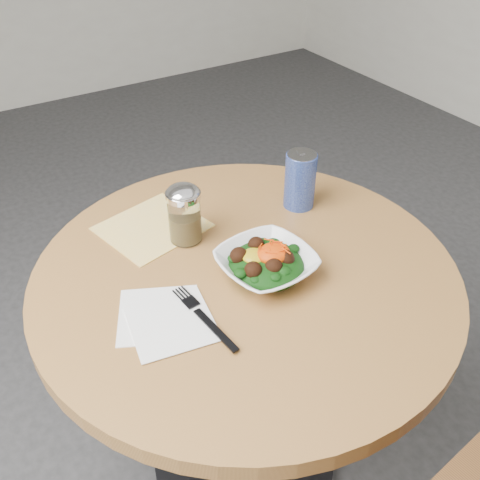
{
  "coord_description": "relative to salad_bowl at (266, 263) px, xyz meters",
  "views": [
    {
      "loc": [
        -0.47,
        -0.73,
        1.48
      ],
      "look_at": [
        -0.0,
        0.02,
        0.81
      ],
      "focal_mm": 40.0,
      "sensor_mm": 36.0,
      "label": 1
    }
  ],
  "objects": [
    {
      "name": "spice_shaker",
      "position": [
        -0.09,
        0.19,
        0.04
      ],
      "size": [
        0.08,
        0.08,
        0.14
      ],
      "color": "silver",
      "rests_on": "table"
    },
    {
      "name": "paper_napkins",
      "position": [
        -0.24,
        -0.01,
        -0.03
      ],
      "size": [
        0.2,
        0.22,
        0.0
      ],
      "color": "white",
      "rests_on": "table"
    },
    {
      "name": "beverage_can",
      "position": [
        0.21,
        0.17,
        0.04
      ],
      "size": [
        0.07,
        0.07,
        0.14
      ],
      "color": "navy",
      "rests_on": "table"
    },
    {
      "name": "fork",
      "position": [
        -0.18,
        -0.05,
        -0.02
      ],
      "size": [
        0.04,
        0.2,
        0.0
      ],
      "color": "black",
      "rests_on": "table"
    },
    {
      "name": "table",
      "position": [
        -0.03,
        0.04,
        -0.22
      ],
      "size": [
        0.9,
        0.9,
        0.75
      ],
      "color": "black",
      "rests_on": "ground"
    },
    {
      "name": "cloth_napkin",
      "position": [
        -0.13,
        0.28,
        -0.03
      ],
      "size": [
        0.26,
        0.24,
        0.0
      ],
      "primitive_type": "cube",
      "rotation": [
        0.0,
        0.0,
        0.23
      ],
      "color": "#FFB60D",
      "rests_on": "table"
    },
    {
      "name": "salad_bowl",
      "position": [
        0.0,
        0.0,
        0.0
      ],
      "size": [
        0.21,
        0.21,
        0.07
      ],
      "color": "white",
      "rests_on": "table"
    },
    {
      "name": "ground",
      "position": [
        -0.03,
        0.04,
        -0.78
      ],
      "size": [
        6.0,
        6.0,
        0.0
      ],
      "primitive_type": "plane",
      "color": "#2B2B2D",
      "rests_on": "ground"
    }
  ]
}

